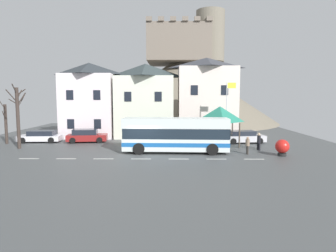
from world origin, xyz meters
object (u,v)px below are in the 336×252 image
object	(u,v)px
pedestrian_01	(248,144)
bus_shelter	(220,114)
townhouse_00	(90,100)
hilltop_castle	(179,88)
flagpole	(227,108)
harbour_buoy	(282,147)
parked_car_02	(87,136)
parked_car_00	(243,137)
pedestrian_02	(259,141)
parked_car_01	(41,136)
bare_tree_01	(18,116)
transit_bus	(176,135)
bare_tree_00	(6,123)
public_bench	(207,138)
townhouse_01	(146,100)
pedestrian_00	(259,139)
townhouse_02	(206,97)

from	to	relation	value
pedestrian_01	bus_shelter	bearing A→B (deg)	108.20
townhouse_00	hilltop_castle	xyz separation A→B (m)	(11.47, 21.65, 2.17)
flagpole	harbour_buoy	size ratio (longest dim) A/B	4.60
parked_car_02	parked_car_00	bearing A→B (deg)	-8.30
parked_car_02	pedestrian_02	distance (m)	17.96
parked_car_01	flagpole	distance (m)	20.33
bare_tree_01	hilltop_castle	bearing A→B (deg)	62.08
transit_bus	flagpole	size ratio (longest dim) A/B	1.45
parked_car_02	flagpole	xyz separation A→B (m)	(14.98, -1.54, 3.07)
bus_shelter	transit_bus	bearing A→B (deg)	-138.12
parked_car_02	bare_tree_00	bearing A→B (deg)	-178.73
parked_car_00	public_bench	world-z (taller)	parked_car_00
townhouse_00	bare_tree_00	distance (m)	9.57
townhouse_01	pedestrian_01	bearing A→B (deg)	-50.64
bus_shelter	pedestrian_00	world-z (taller)	bus_shelter
parked_car_01	townhouse_01	bearing A→B (deg)	-157.64
parked_car_00	bare_tree_01	size ratio (longest dim) A/B	0.74
parked_car_01	public_bench	size ratio (longest dim) A/B	2.70
pedestrian_00	flagpole	xyz separation A→B (m)	(-2.57, 2.41, 2.86)
parked_car_01	pedestrian_01	bearing A→B (deg)	159.12
hilltop_castle	pedestrian_00	world-z (taller)	hilltop_castle
townhouse_01	pedestrian_00	distance (m)	15.22
parked_car_02	public_bench	bearing A→B (deg)	-7.67
townhouse_02	parked_car_02	world-z (taller)	townhouse_02
townhouse_01	townhouse_02	xyz separation A→B (m)	(7.55, -0.44, 0.34)
townhouse_01	pedestrian_00	size ratio (longest dim) A/B	5.88
townhouse_02	public_bench	xyz separation A→B (m)	(-0.42, -4.98, -4.37)
bus_shelter	flagpole	bearing A→B (deg)	14.02
parked_car_00	townhouse_01	bearing A→B (deg)	146.43
bus_shelter	pedestrian_00	size ratio (longest dim) A/B	2.59
townhouse_01	harbour_buoy	world-z (taller)	townhouse_01
transit_bus	parked_car_02	distance (m)	11.29
public_bench	pedestrian_00	bearing A→B (deg)	-40.97
parked_car_02	pedestrian_00	size ratio (longest dim) A/B	2.88
townhouse_02	townhouse_01	bearing A→B (deg)	176.64
bus_shelter	bare_tree_01	world-z (taller)	bare_tree_01
parked_car_01	parked_car_02	size ratio (longest dim) A/B	1.04
pedestrian_01	harbour_buoy	bearing A→B (deg)	-15.34
pedestrian_01	hilltop_castle	bearing A→B (deg)	98.90
townhouse_02	pedestrian_01	distance (m)	12.34
flagpole	townhouse_00	bearing A→B (deg)	159.09
bare_tree_00	public_bench	bearing A→B (deg)	2.88
pedestrian_01	harbour_buoy	xyz separation A→B (m)	(2.70, -0.74, -0.14)
public_bench	flagpole	world-z (taller)	flagpole
townhouse_01	parked_car_00	world-z (taller)	townhouse_01
transit_bus	parked_car_00	size ratio (longest dim) A/B	2.06
hilltop_castle	pedestrian_02	distance (m)	32.13
parked_car_01	public_bench	bearing A→B (deg)	176.38
pedestrian_00	parked_car_00	bearing A→B (deg)	99.15
townhouse_00	pedestrian_00	xyz separation A→B (m)	(18.36, -8.45, -3.63)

